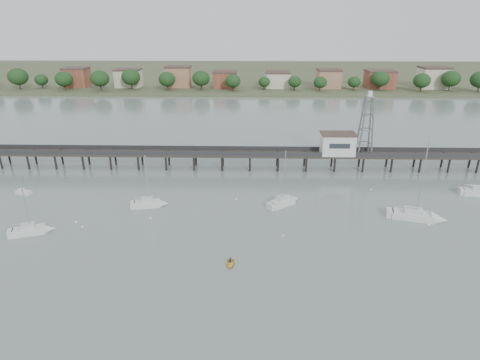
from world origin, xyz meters
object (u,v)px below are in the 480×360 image
object	(u,v)px
pier	(236,154)
sailboat_c	(286,201)
lattice_tower	(366,126)
sailboat_d	(423,217)
sailboat_a	(35,230)
sailboat_b	(152,204)
yellow_dinghy	(230,265)
white_tender	(24,192)

from	to	relation	value
pier	sailboat_c	distance (m)	23.87
lattice_tower	sailboat_c	distance (m)	31.25
sailboat_d	pier	bearing A→B (deg)	158.37
sailboat_a	sailboat_d	xyz separation A→B (m)	(70.25, 6.80, -0.02)
sailboat_d	sailboat_b	world-z (taller)	sailboat_d
yellow_dinghy	pier	bearing A→B (deg)	93.78
sailboat_d	sailboat_c	distance (m)	25.87
sailboat_a	sailboat_d	world-z (taller)	sailboat_d
sailboat_a	white_tender	distance (m)	20.05
white_tender	sailboat_b	bearing A→B (deg)	5.78
lattice_tower	sailboat_b	bearing A→B (deg)	-154.40
sailboat_b	white_tender	size ratio (longest dim) A/B	3.17
yellow_dinghy	sailboat_a	bearing A→B (deg)	168.67
white_tender	yellow_dinghy	bearing A→B (deg)	-12.96
sailboat_c	sailboat_d	bearing A→B (deg)	-52.41
pier	sailboat_d	xyz separation A→B (m)	(35.95, -27.35, -3.17)
pier	yellow_dinghy	size ratio (longest dim) A/B	57.20
sailboat_b	yellow_dinghy	xyz separation A→B (m)	(16.66, -20.28, -0.65)
lattice_tower	sailboat_c	size ratio (longest dim) A/B	1.28
sailboat_a	sailboat_b	bearing A→B (deg)	11.87
sailboat_a	yellow_dinghy	world-z (taller)	sailboat_a
pier	sailboat_d	bearing A→B (deg)	-37.26
sailboat_d	white_tender	xyz separation A→B (m)	(-81.25, 9.96, -0.23)
lattice_tower	yellow_dinghy	xyz separation A→B (m)	(-31.00, -43.11, -11.10)
sailboat_b	white_tender	distance (m)	29.64
sailboat_c	pier	bearing A→B (deg)	79.12
lattice_tower	sailboat_d	size ratio (longest dim) A/B	0.96
sailboat_c	yellow_dinghy	xyz separation A→B (m)	(-10.37, -22.10, -0.65)
pier	sailboat_b	world-z (taller)	sailboat_b
pier	white_tender	distance (m)	48.64
sailboat_a	sailboat_b	distance (m)	21.37
pier	sailboat_b	bearing A→B (deg)	-125.29
pier	sailboat_a	size ratio (longest dim) A/B	13.02
lattice_tower	sailboat_d	xyz separation A→B (m)	(4.45, -27.35, -10.47)
sailboat_d	sailboat_a	bearing A→B (deg)	-158.84
yellow_dinghy	lattice_tower	bearing A→B (deg)	57.40
sailboat_b	sailboat_c	distance (m)	27.10
sailboat_d	sailboat_b	xyz separation A→B (m)	(-52.12, 4.51, 0.02)
white_tender	pier	bearing A→B (deg)	37.36
sailboat_c	sailboat_a	bearing A→B (deg)	157.97
sailboat_c	yellow_dinghy	bearing A→B (deg)	-153.39
sailboat_a	pier	bearing A→B (deg)	24.79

